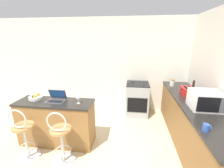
# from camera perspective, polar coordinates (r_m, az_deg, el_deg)

# --- Properties ---
(wall_back) EXTENTS (12.00, 0.06, 2.60)m
(wall_back) POSITION_cam_1_polar(r_m,az_deg,el_deg) (4.39, -5.32, 7.14)
(wall_back) COLOR silver
(wall_back) RESTS_ON ground_plane
(breakfast_bar) EXTENTS (1.47, 0.50, 0.89)m
(breakfast_bar) POSITION_cam_1_polar(r_m,az_deg,el_deg) (3.24, -20.30, -13.54)
(breakfast_bar) COLOR olive
(breakfast_bar) RESTS_ON ground_plane
(counter_right) EXTENTS (0.66, 2.93, 0.89)m
(counter_right) POSITION_cam_1_polar(r_m,az_deg,el_deg) (3.38, 28.30, -13.27)
(counter_right) COLOR olive
(counter_right) RESTS_ON ground_plane
(bar_stool_near) EXTENTS (0.40, 0.40, 0.98)m
(bar_stool_near) POSITION_cam_1_polar(r_m,az_deg,el_deg) (3.06, -30.48, -16.70)
(bar_stool_near) COLOR silver
(bar_stool_near) RESTS_ON ground_plane
(bar_stool_far) EXTENTS (0.40, 0.40, 0.98)m
(bar_stool_far) POSITION_cam_1_polar(r_m,az_deg,el_deg) (2.73, -18.82, -19.34)
(bar_stool_far) COLOR silver
(bar_stool_far) RESTS_ON ground_plane
(laptop) EXTENTS (0.34, 0.26, 0.21)m
(laptop) POSITION_cam_1_polar(r_m,az_deg,el_deg) (3.06, -20.44, -5.05)
(laptop) COLOR #47474C
(laptop) RESTS_ON breakfast_bar
(microwave) EXTENTS (0.47, 0.41, 0.31)m
(microwave) POSITION_cam_1_polar(r_m,az_deg,el_deg) (2.97, 32.03, -5.20)
(microwave) COLOR white
(microwave) RESTS_ON counter_right
(toaster) EXTENTS (0.24, 0.30, 0.17)m
(toaster) POSITION_cam_1_polar(r_m,az_deg,el_deg) (3.52, 26.74, -2.46)
(toaster) COLOR red
(toaster) RESTS_ON counter_right
(stove_range) EXTENTS (0.59, 0.61, 0.90)m
(stove_range) POSITION_cam_1_polar(r_m,az_deg,el_deg) (4.18, 9.49, -5.70)
(stove_range) COLOR #9EA3A8
(stove_range) RESTS_ON ground_plane
(pepper_mill) EXTENTS (0.05, 0.05, 0.27)m
(pepper_mill) POSITION_cam_1_polar(r_m,az_deg,el_deg) (3.77, 28.54, -0.75)
(pepper_mill) COLOR #331E14
(pepper_mill) RESTS_ON counter_right
(wine_glass_tall) EXTENTS (0.08, 0.08, 0.15)m
(wine_glass_tall) POSITION_cam_1_polar(r_m,az_deg,el_deg) (2.80, -12.76, -5.15)
(wine_glass_tall) COLOR silver
(wine_glass_tall) RESTS_ON breakfast_bar
(mug_blue) EXTENTS (0.09, 0.08, 0.10)m
(mug_blue) POSITION_cam_1_polar(r_m,az_deg,el_deg) (2.32, 32.23, -13.89)
(mug_blue) COLOR #2D51AD
(mug_blue) RESTS_ON counter_right
(storage_jar) EXTENTS (0.11, 0.11, 0.17)m
(storage_jar) POSITION_cam_1_polar(r_m,az_deg,el_deg) (4.04, 21.94, 0.49)
(storage_jar) COLOR silver
(storage_jar) RESTS_ON counter_right
(mug_red) EXTENTS (0.10, 0.08, 0.10)m
(mug_red) POSITION_cam_1_polar(r_m,az_deg,el_deg) (3.37, 30.57, -4.42)
(mug_red) COLOR red
(mug_red) RESTS_ON counter_right
(fruit_bowl) EXTENTS (0.26, 0.26, 0.11)m
(fruit_bowl) POSITION_cam_1_polar(r_m,az_deg,el_deg) (3.31, -27.06, -4.56)
(fruit_bowl) COLOR silver
(fruit_bowl) RESTS_ON breakfast_bar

